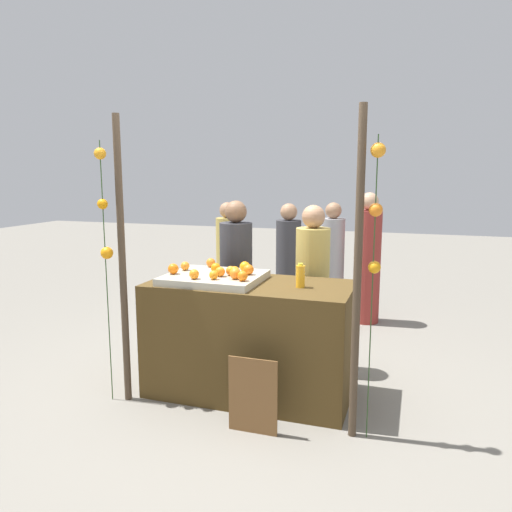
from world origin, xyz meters
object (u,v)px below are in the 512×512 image
stall_counter (250,338)px  orange_0 (185,266)px  vendor_left (236,287)px  vendor_right (312,295)px  juice_bottle (300,276)px  orange_1 (216,268)px  chalkboard_sign (253,396)px

stall_counter → orange_0: 0.84m
vendor_left → vendor_right: 0.77m
orange_0 → juice_bottle: bearing=-3.7°
juice_bottle → stall_counter: bearing=176.4°
orange_1 → vendor_left: (-0.07, 0.67, -0.31)m
vendor_left → orange_0: bearing=-108.8°
orange_1 → chalkboard_sign: size_ratio=0.14×
orange_1 → chalkboard_sign: bearing=-49.8°
chalkboard_sign → vendor_left: (-0.62, 1.32, 0.46)m
orange_0 → vendor_left: (0.22, 0.66, -0.31)m
stall_counter → vendor_left: 0.84m
orange_1 → vendor_right: size_ratio=0.05×
stall_counter → juice_bottle: juice_bottle is taller
orange_1 → juice_bottle: juice_bottle is taller
orange_1 → chalkboard_sign: 1.15m
juice_bottle → chalkboard_sign: 0.99m
stall_counter → chalkboard_sign: bearing=-69.5°
orange_0 → juice_bottle: (1.03, -0.07, -0.01)m
orange_1 → vendor_left: size_ratio=0.05×
orange_0 → juice_bottle: 1.04m
orange_1 → vendor_right: bearing=41.5°
orange_1 → juice_bottle: 0.74m
orange_0 → orange_1: 0.29m
orange_0 → orange_1: (0.29, -0.01, 0.00)m
orange_0 → vendor_right: 1.21m
stall_counter → chalkboard_sign: stall_counter is taller
chalkboard_sign → vendor_right: 1.36m
stall_counter → orange_0: orange_0 is taller
stall_counter → vendor_right: (0.38, 0.65, 0.25)m
orange_1 → juice_bottle: bearing=-4.2°
juice_bottle → chalkboard_sign: juice_bottle is taller
vendor_right → stall_counter: bearing=-120.6°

